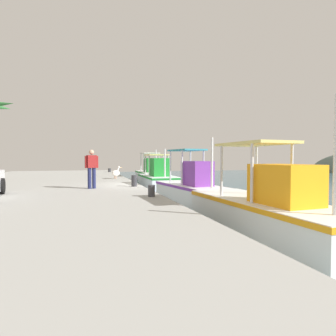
% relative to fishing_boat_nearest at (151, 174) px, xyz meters
% --- Properties ---
extents(quay_pier, '(36.00, 10.00, 0.80)m').
position_rel_fishing_boat_nearest_xyz_m(quay_pier, '(11.27, -8.18, -0.31)').
color(quay_pier, '#9E9E99').
rests_on(quay_pier, ground).
extents(fishing_boat_nearest, '(5.83, 2.22, 2.88)m').
position_rel_fishing_boat_nearest_xyz_m(fishing_boat_nearest, '(0.00, 0.00, 0.00)').
color(fishing_boat_nearest, white).
rests_on(fishing_boat_nearest, ground).
extents(fishing_boat_second, '(5.26, 2.11, 2.77)m').
position_rel_fishing_boat_nearest_xyz_m(fishing_boat_second, '(5.75, -0.79, -0.01)').
color(fishing_boat_second, white).
rests_on(fishing_boat_second, ground).
extents(fishing_boat_third, '(5.33, 2.26, 3.02)m').
position_rel_fishing_boat_nearest_xyz_m(fishing_boat_third, '(12.72, -0.93, -0.03)').
color(fishing_boat_third, white).
rests_on(fishing_boat_third, ground).
extents(fishing_boat_fourth, '(5.82, 2.22, 3.45)m').
position_rel_fishing_boat_nearest_xyz_m(fishing_boat_fourth, '(18.72, -1.03, -0.01)').
color(fishing_boat_fourth, white).
rests_on(fishing_boat_fourth, ground).
extents(pelican, '(0.77, 0.87, 0.82)m').
position_rel_fishing_boat_nearest_xyz_m(pelican, '(6.97, -3.95, 0.49)').
color(pelican, tan).
rests_on(pelican, quay_pier).
extents(fisherman_standing, '(0.34, 0.58, 1.71)m').
position_rel_fishing_boat_nearest_xyz_m(fisherman_standing, '(12.54, -5.57, 1.04)').
color(fisherman_standing, '#1E234C').
rests_on(fisherman_standing, quay_pier).
extents(mooring_bollard_nearest, '(0.28, 0.28, 0.35)m').
position_rel_fishing_boat_nearest_xyz_m(mooring_bollard_nearest, '(-2.14, -3.63, 0.27)').
color(mooring_bollard_nearest, '#333338').
rests_on(mooring_bollard_nearest, quay_pier).
extents(mooring_bollard_second, '(0.25, 0.25, 0.54)m').
position_rel_fishing_boat_nearest_xyz_m(mooring_bollard_second, '(12.16, -3.63, 0.36)').
color(mooring_bollard_second, '#333338').
rests_on(mooring_bollard_second, quay_pier).
extents(mooring_bollard_third, '(0.24, 0.24, 0.41)m').
position_rel_fishing_boat_nearest_xyz_m(mooring_bollard_third, '(15.80, -3.63, 0.29)').
color(mooring_bollard_third, '#333338').
rests_on(mooring_bollard_third, quay_pier).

